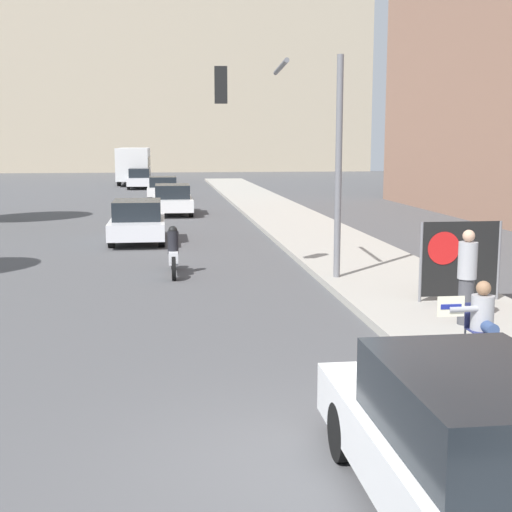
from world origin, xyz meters
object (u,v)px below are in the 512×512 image
object	(u,v)px
jogger_on_sidewalk	(467,276)
traffic_light_pole	(293,128)
motorcycle_on_road	(173,254)
car_on_road_far_lane	(140,179)
parked_car_curbside	(471,447)
car_on_road_nearest	(138,221)
city_bus_on_road	(134,163)
protest_banner	(459,259)
car_on_road_distant	(163,188)
seated_protester	(483,320)
car_on_road_midblock	(172,199)

from	to	relation	value
jogger_on_sidewalk	traffic_light_pole	size ratio (longest dim) A/B	0.32
jogger_on_sidewalk	motorcycle_on_road	xyz separation A→B (m)	(-5.18, 6.57, -0.50)
jogger_on_sidewalk	car_on_road_far_lane	world-z (taller)	jogger_on_sidewalk
parked_car_curbside	car_on_road_nearest	bearing A→B (deg)	100.56
city_bus_on_road	traffic_light_pole	bearing A→B (deg)	-83.03
protest_banner	traffic_light_pole	distance (m)	5.03
protest_banner	car_on_road_nearest	size ratio (longest dim) A/B	0.40
parked_car_curbside	jogger_on_sidewalk	bearing A→B (deg)	66.73
car_on_road_distant	motorcycle_on_road	size ratio (longest dim) A/B	1.98
protest_banner	parked_car_curbside	xyz separation A→B (m)	(-3.38, -8.20, -0.31)
protest_banner	car_on_road_far_lane	world-z (taller)	protest_banner
seated_protester	protest_banner	distance (m)	4.41
jogger_on_sidewalk	motorcycle_on_road	world-z (taller)	jogger_on_sidewalk
protest_banner	city_bus_on_road	distance (m)	49.38
car_on_road_nearest	car_on_road_distant	bearing A→B (deg)	87.45
city_bus_on_road	parked_car_curbside	bearing A→B (deg)	-84.80
seated_protester	car_on_road_far_lane	size ratio (longest dim) A/B	0.27
protest_banner	parked_car_curbside	bearing A→B (deg)	-112.41
seated_protester	motorcycle_on_road	size ratio (longest dim) A/B	0.56
parked_car_curbside	car_on_road_nearest	distance (m)	19.71
car_on_road_nearest	seated_protester	bearing A→B (deg)	-69.99
car_on_road_midblock	city_bus_on_road	distance (m)	27.88
seated_protester	jogger_on_sidewalk	size ratio (longest dim) A/B	0.72
jogger_on_sidewalk	protest_banner	xyz separation A→B (m)	(0.67, 1.90, -0.00)
city_bus_on_road	jogger_on_sidewalk	bearing A→B (deg)	-81.13
protest_banner	car_on_road_distant	xyz separation A→B (m)	(-6.12, 30.84, -0.35)
car_on_road_nearest	car_on_road_midblock	xyz separation A→B (m)	(1.33, 9.74, -0.00)
car_on_road_distant	car_on_road_far_lane	xyz separation A→B (m)	(-1.78, 10.67, 0.06)
jogger_on_sidewalk	car_on_road_distant	world-z (taller)	jogger_on_sidewalk
traffic_light_pole	motorcycle_on_road	bearing A→B (deg)	149.87
car_on_road_nearest	parked_car_curbside	bearing A→B (deg)	-79.44
car_on_road_nearest	city_bus_on_road	xyz separation A→B (m)	(-1.56, 37.45, 1.03)
protest_banner	traffic_light_pole	xyz separation A→B (m)	(-2.98, 3.01, 2.73)
traffic_light_pole	car_on_road_nearest	bearing A→B (deg)	116.16
jogger_on_sidewalk	car_on_road_distant	size ratio (longest dim) A/B	0.40
car_on_road_far_lane	city_bus_on_road	size ratio (longest dim) A/B	0.40
motorcycle_on_road	protest_banner	bearing A→B (deg)	-38.62
car_on_road_midblock	traffic_light_pole	bearing A→B (deg)	-81.49
traffic_light_pole	car_on_road_far_lane	size ratio (longest dim) A/B	1.18
car_on_road_far_lane	city_bus_on_road	xyz separation A→B (m)	(-0.66, 7.12, 1.00)
city_bus_on_road	seated_protester	bearing A→B (deg)	-82.29
car_on_road_far_lane	motorcycle_on_road	world-z (taller)	car_on_road_far_lane
protest_banner	city_bus_on_road	xyz separation A→B (m)	(-8.55, 48.63, 0.71)
traffic_light_pole	car_on_road_distant	xyz separation A→B (m)	(-3.14, 27.83, -3.08)
car_on_road_distant	city_bus_on_road	bearing A→B (deg)	97.80
car_on_road_far_lane	protest_banner	bearing A→B (deg)	-79.23
protest_banner	traffic_light_pole	bearing A→B (deg)	134.73
car_on_road_far_lane	city_bus_on_road	distance (m)	7.22
car_on_road_midblock	city_bus_on_road	bearing A→B (deg)	95.96
protest_banner	parked_car_curbside	world-z (taller)	protest_banner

